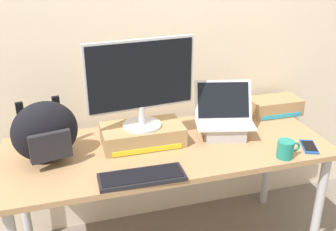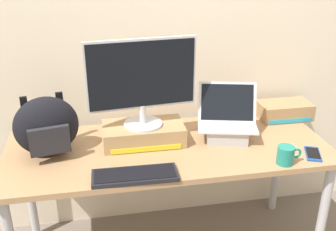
# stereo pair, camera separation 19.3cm
# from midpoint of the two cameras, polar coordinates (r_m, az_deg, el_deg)

# --- Properties ---
(back_wall) EXTENTS (7.00, 0.10, 2.60)m
(back_wall) POSITION_cam_midpoint_polar(r_m,az_deg,el_deg) (2.35, -5.55, 13.14)
(back_wall) COLOR beige
(back_wall) RESTS_ON ground
(desk) EXTENTS (1.73, 0.69, 0.72)m
(desk) POSITION_cam_midpoint_polar(r_m,az_deg,el_deg) (2.16, -2.56, -6.21)
(desk) COLOR #A87F56
(desk) RESTS_ON ground
(toner_box_yellow) EXTENTS (0.44, 0.24, 0.10)m
(toner_box_yellow) POSITION_cam_midpoint_polar(r_m,az_deg,el_deg) (2.15, -6.28, -2.83)
(toner_box_yellow) COLOR #A88456
(toner_box_yellow) RESTS_ON desk
(desktop_monitor) EXTENTS (0.58, 0.21, 0.47)m
(desktop_monitor) POSITION_cam_midpoint_polar(r_m,az_deg,el_deg) (2.03, -6.65, 4.88)
(desktop_monitor) COLOR silver
(desktop_monitor) RESTS_ON toner_box_yellow
(open_laptop) EXTENTS (0.37, 0.30, 0.30)m
(open_laptop) POSITION_cam_midpoint_polar(r_m,az_deg,el_deg) (2.23, 5.61, -1.34)
(open_laptop) COLOR #ADADB2
(open_laptop) RESTS_ON desk
(external_keyboard) EXTENTS (0.40, 0.15, 0.02)m
(external_keyboard) POSITION_cam_midpoint_polar(r_m,az_deg,el_deg) (1.86, -6.82, -8.87)
(external_keyboard) COLOR black
(external_keyboard) RESTS_ON desk
(messenger_backpack) EXTENTS (0.35, 0.28, 0.31)m
(messenger_backpack) POSITION_cam_midpoint_polar(r_m,az_deg,el_deg) (2.05, -19.92, -2.29)
(messenger_backpack) COLOR black
(messenger_backpack) RESTS_ON desk
(coffee_mug) EXTENTS (0.13, 0.08, 0.09)m
(coffee_mug) POSITION_cam_midpoint_polar(r_m,az_deg,el_deg) (2.06, 14.11, -4.80)
(coffee_mug) COLOR #1E7F70
(coffee_mug) RESTS_ON desk
(cell_phone) EXTENTS (0.12, 0.16, 0.01)m
(cell_phone) POSITION_cam_midpoint_polar(r_m,az_deg,el_deg) (2.21, 17.39, -4.38)
(cell_phone) COLOR #19479E
(cell_phone) RESTS_ON desk
(plush_toy) EXTENTS (0.10, 0.10, 0.10)m
(plush_toy) POSITION_cam_midpoint_polar(r_m,az_deg,el_deg) (2.31, -18.81, -2.11)
(plush_toy) COLOR #2393CC
(plush_toy) RESTS_ON desk
(toner_box_cyan) EXTENTS (0.32, 0.18, 0.10)m
(toner_box_cyan) POSITION_cam_midpoint_polar(r_m,az_deg,el_deg) (2.58, 13.08, 1.31)
(toner_box_cyan) COLOR #9E7A51
(toner_box_cyan) RESTS_ON desk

